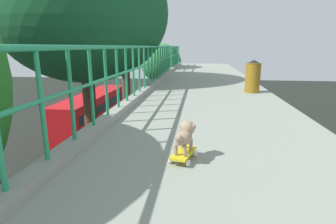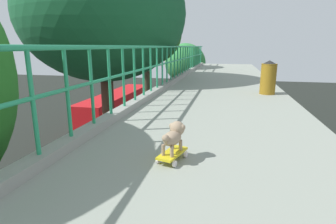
# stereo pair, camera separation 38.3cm
# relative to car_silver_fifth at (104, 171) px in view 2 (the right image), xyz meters

# --- Properties ---
(overpass_deck) EXTENTS (3.25, 33.55, 0.38)m
(overpass_deck) POSITION_rel_car_silver_fifth_xyz_m (6.26, -10.68, 5.35)
(overpass_deck) COLOR gray
(overpass_deck) RESTS_ON bridge_pier
(green_railing) EXTENTS (0.20, 31.88, 1.16)m
(green_railing) POSITION_rel_car_silver_fifth_xyz_m (4.68, -10.68, 5.79)
(green_railing) COLOR gray
(green_railing) RESTS_ON overpass_deck
(car_silver_fifth) EXTENTS (1.92, 4.10, 1.47)m
(car_silver_fifth) POSITION_rel_car_silver_fifth_xyz_m (0.00, 0.00, 0.00)
(car_silver_fifth) COLOR #B9B4B5
(car_silver_fifth) RESTS_ON ground
(city_bus) EXTENTS (2.54, 11.90, 3.24)m
(city_bus) POSITION_rel_car_silver_fifth_xyz_m (-3.31, 9.89, 1.16)
(city_bus) COLOR red
(city_bus) RESTS_ON ground
(roadside_tree_mid) EXTENTS (5.57, 5.57, 10.66)m
(roadside_tree_mid) POSITION_rel_car_silver_fifth_xyz_m (2.22, -3.66, 7.68)
(roadside_tree_mid) COLOR #523225
(roadside_tree_mid) RESTS_ON ground
(roadside_tree_far) EXTENTS (3.84, 3.84, 9.78)m
(roadside_tree_far) POSITION_rel_car_silver_fifth_xyz_m (2.00, 1.94, 7.25)
(roadside_tree_far) COLOR #49402D
(roadside_tree_far) RESTS_ON ground
(roadside_tree_farthest) EXTENTS (4.05, 4.05, 7.66)m
(roadside_tree_farthest) POSITION_rel_car_silver_fifth_xyz_m (2.15, 14.44, 5.03)
(roadside_tree_farthest) COLOR brown
(roadside_tree_farthest) RESTS_ON ground
(toy_skateboard) EXTENTS (0.29, 0.44, 0.09)m
(toy_skateboard) POSITION_rel_car_silver_fifth_xyz_m (5.93, -9.99, 5.60)
(toy_skateboard) COLOR gold
(toy_skateboard) RESTS_ON overpass_deck
(small_dog) EXTENTS (0.23, 0.39, 0.30)m
(small_dog) POSITION_rel_car_silver_fifth_xyz_m (5.94, -9.96, 5.80)
(small_dog) COLOR #9C8368
(small_dog) RESTS_ON toy_skateboard
(litter_bin) EXTENTS (0.37, 0.37, 0.82)m
(litter_bin) POSITION_rel_car_silver_fifth_xyz_m (7.40, -5.58, 5.95)
(litter_bin) COLOR #886117
(litter_bin) RESTS_ON overpass_deck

